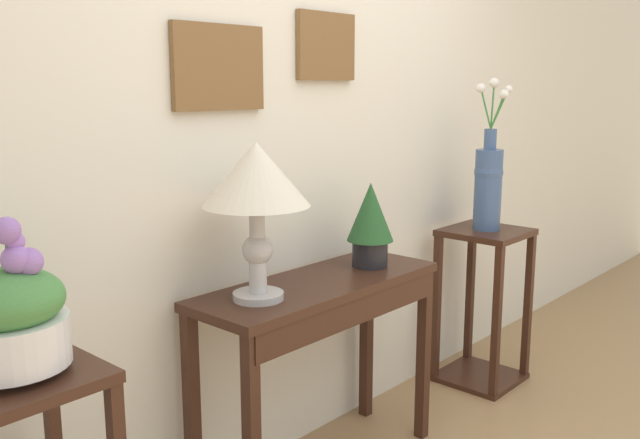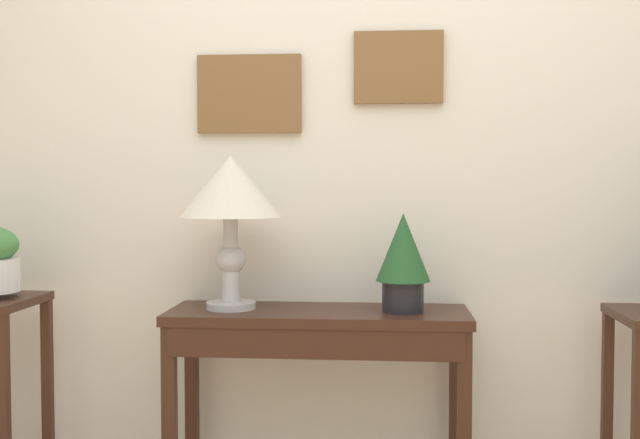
% 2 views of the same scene
% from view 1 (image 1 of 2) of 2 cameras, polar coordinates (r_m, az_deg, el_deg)
% --- Properties ---
extents(back_wall_with_art, '(9.00, 0.13, 2.80)m').
position_cam_1_polar(back_wall_with_art, '(2.78, -2.68, 8.86)').
color(back_wall_with_art, silver).
rests_on(back_wall_with_art, ground).
extents(console_table, '(1.05, 0.37, 0.78)m').
position_cam_1_polar(console_table, '(2.63, 0.27, -7.88)').
color(console_table, '#381E14').
rests_on(console_table, ground).
extents(table_lamp, '(0.36, 0.36, 0.54)m').
position_cam_1_polar(table_lamp, '(2.30, -5.29, 3.07)').
color(table_lamp, '#B7B7BC').
rests_on(table_lamp, console_table).
extents(potted_plant_on_console, '(0.19, 0.19, 0.34)m').
position_cam_1_polar(potted_plant_on_console, '(2.78, 4.18, -0.09)').
color(potted_plant_on_console, black).
rests_on(potted_plant_on_console, console_table).
extents(planter_bowl_wide_left, '(0.28, 0.28, 0.39)m').
position_cam_1_polar(planter_bowl_wide_left, '(1.81, -24.34, -7.31)').
color(planter_bowl_wide_left, silver).
rests_on(planter_bowl_wide_left, pedestal_stand_left).
extents(pedestal_stand_right, '(0.38, 0.38, 0.80)m').
position_cam_1_polar(pedestal_stand_right, '(3.64, 13.26, -6.97)').
color(pedestal_stand_right, '#381E14').
rests_on(pedestal_stand_right, ground).
extents(flower_vase_tall_right, '(0.15, 0.15, 0.74)m').
position_cam_1_polar(flower_vase_tall_right, '(3.49, 13.74, 3.18)').
color(flower_vase_tall_right, '#3D5684').
rests_on(flower_vase_tall_right, pedestal_stand_right).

